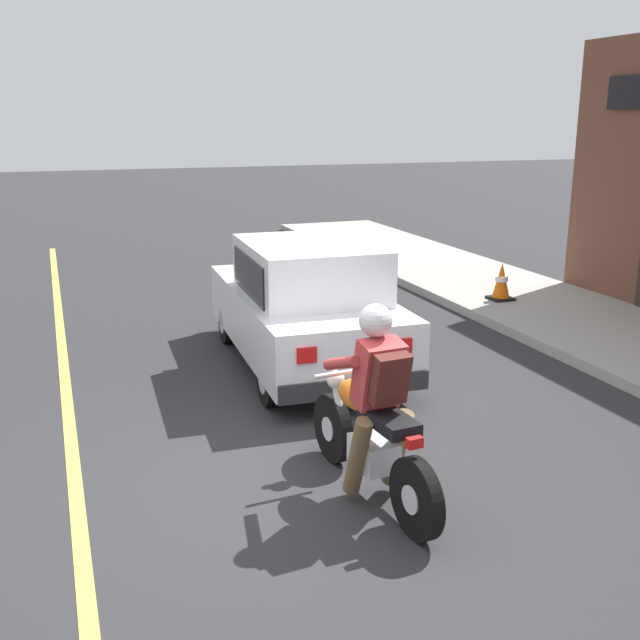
{
  "coord_description": "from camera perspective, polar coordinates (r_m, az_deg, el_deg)",
  "views": [
    {
      "loc": [
        -1.8,
        -5.5,
        3.0
      ],
      "look_at": [
        0.75,
        1.54,
        0.95
      ],
      "focal_mm": 42.0,
      "sensor_mm": 36.0,
      "label": 1
    }
  ],
  "objects": [
    {
      "name": "ground_plane",
      "position": [
        6.52,
        -1.62,
        -12.09
      ],
      "size": [
        80.0,
        80.0,
        0.0
      ],
      "primitive_type": "plane",
      "color": "#2B2B2D"
    },
    {
      "name": "lane_stripe",
      "position": [
        9.02,
        -18.8,
        -4.97
      ],
      "size": [
        0.12,
        19.8,
        0.01
      ],
      "primitive_type": "cube",
      "color": "#D1C64C",
      "rests_on": "ground"
    },
    {
      "name": "motorcycle_with_rider",
      "position": [
        6.01,
        4.04,
        -7.5
      ],
      "size": [
        0.59,
        2.02,
        1.62
      ],
      "color": "black",
      "rests_on": "ground"
    },
    {
      "name": "sidewalk_curb",
      "position": [
        11.54,
        19.75,
        -0.34
      ],
      "size": [
        2.6,
        22.0,
        0.14
      ],
      "primitive_type": "cube",
      "color": "#9E9B93",
      "rests_on": "ground"
    },
    {
      "name": "car_hatchback",
      "position": [
        9.1,
        -1.16,
        1.08
      ],
      "size": [
        1.8,
        3.85,
        1.57
      ],
      "color": "black",
      "rests_on": "ground"
    },
    {
      "name": "traffic_cone",
      "position": [
        12.35,
        13.66,
        2.85
      ],
      "size": [
        0.36,
        0.36,
        0.6
      ],
      "color": "black",
      "rests_on": "sidewalk_curb"
    }
  ]
}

